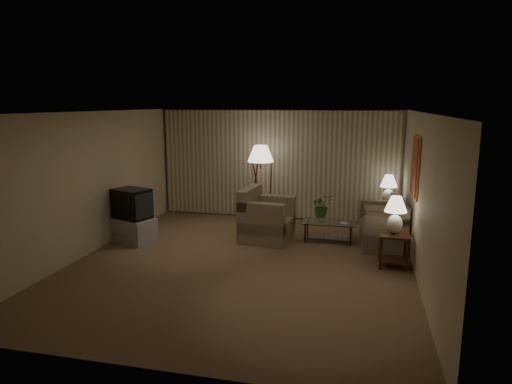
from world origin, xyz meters
TOP-DOWN VIEW (x-y plane):
  - ground at (0.00, 0.00)m, footprint 7.00×7.00m
  - room_shell at (0.02, 1.51)m, footprint 6.04×7.02m
  - sofa at (2.50, 1.79)m, footprint 1.75×1.02m
  - armchair at (0.15, 1.48)m, footprint 1.22×1.18m
  - side_table_near at (2.65, 0.44)m, footprint 0.53×0.53m
  - side_table_far at (2.65, 2.90)m, footprint 0.52×0.44m
  - table_lamp_near at (2.65, 0.44)m, footprint 0.39×0.39m
  - table_lamp_far at (2.65, 2.90)m, footprint 0.39×0.39m
  - coffee_table at (1.42, 1.69)m, footprint 1.06×0.58m
  - tv_cabinet at (-2.55, 0.73)m, footprint 1.26×1.14m
  - crt_tv at (-2.55, 0.73)m, footprint 1.06×0.99m
  - floor_lamp at (-0.27, 2.74)m, footprint 0.61×0.61m
  - ottoman at (-0.09, 1.97)m, footprint 0.73×0.73m
  - vase at (1.27, 1.69)m, footprint 0.15×0.15m
  - flowers at (1.27, 1.69)m, footprint 0.53×0.50m
  - book at (1.67, 1.59)m, footprint 0.24×0.26m

SIDE VIEW (x-z plane):
  - ground at x=0.00m, z-range 0.00..0.00m
  - ottoman at x=-0.09m, z-range 0.00..0.40m
  - tv_cabinet at x=-2.55m, z-range 0.00..0.50m
  - coffee_table at x=1.42m, z-range 0.07..0.48m
  - sofa at x=2.50m, z-range 0.00..0.74m
  - side_table_far at x=2.65m, z-range 0.10..0.70m
  - side_table_near at x=2.65m, z-range 0.11..0.71m
  - book at x=1.67m, z-range 0.41..0.43m
  - armchair at x=0.15m, z-range 0.00..0.87m
  - vase at x=1.27m, z-range 0.41..0.57m
  - flowers at x=1.27m, z-range 0.57..1.04m
  - crt_tv at x=-2.55m, z-range 0.50..1.12m
  - floor_lamp at x=-0.27m, z-range 0.04..1.93m
  - table_lamp_far at x=2.65m, z-range 0.66..1.33m
  - table_lamp_near at x=2.65m, z-range 0.66..1.33m
  - room_shell at x=0.02m, z-range 0.39..3.11m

